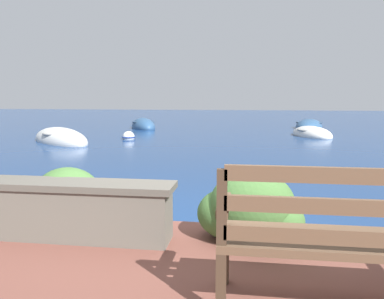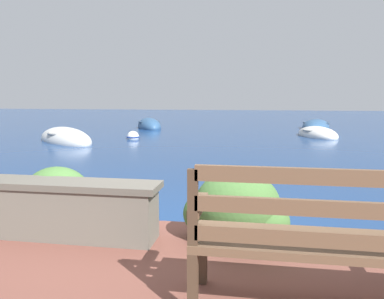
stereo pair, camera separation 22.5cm
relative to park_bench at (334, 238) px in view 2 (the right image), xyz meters
The scene contains 10 objects.
ground_plane 2.17m from the park_bench, 132.55° to the left, with size 80.00×80.00×0.00m.
park_bench is the anchor object (origin of this frame).
stone_wall 2.44m from the park_bench, 157.94° to the left, with size 1.92×0.39×0.54m.
hedge_clump_left 2.80m from the park_bench, 152.92° to the left, with size 0.87×0.63×0.59m.
hedge_clump_centre 1.26m from the park_bench, 120.15° to the left, with size 0.97×0.70×0.66m.
rowboat_nearest 11.68m from the park_bench, 125.66° to the left, with size 3.17×2.82×0.90m.
rowboat_mid 12.96m from the park_bench, 81.48° to the left, with size 1.82×2.60×0.69m.
rowboat_far 16.42m from the park_bench, 109.86° to the left, with size 2.05×2.64×0.89m.
rowboat_outer 16.89m from the park_bench, 81.66° to the left, with size 1.95×3.31×0.78m.
mooring_buoy 11.85m from the park_bench, 114.18° to the left, with size 0.48×0.48×0.43m.
Camera 2 is at (0.92, -3.72, 1.52)m, focal length 35.00 mm.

